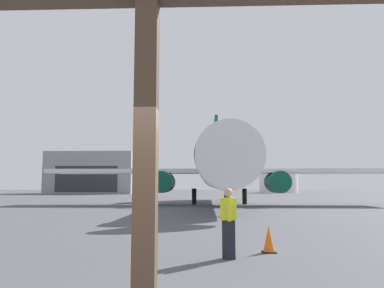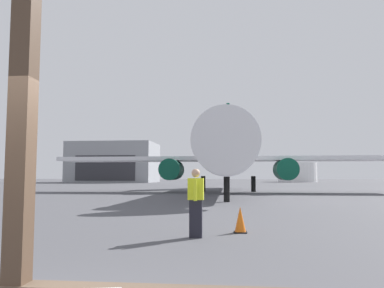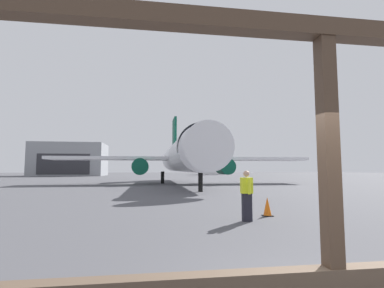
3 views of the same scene
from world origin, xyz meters
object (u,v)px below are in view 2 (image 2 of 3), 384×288
object	(u,v)px
distant_hangar	(115,163)
fuel_storage_tank	(297,172)
ground_crew_worker	(196,202)
traffic_cone	(240,220)
airplane	(228,155)

from	to	relation	value
distant_hangar	fuel_storage_tank	size ratio (longest dim) A/B	2.02
ground_crew_worker	traffic_cone	bearing A→B (deg)	39.71
traffic_cone	fuel_storage_tank	size ratio (longest dim) A/B	0.08
airplane	ground_crew_worker	world-z (taller)	airplane
traffic_cone	fuel_storage_tank	bearing A→B (deg)	79.22
airplane	traffic_cone	distance (m)	23.80
distant_hangar	ground_crew_worker	bearing A→B (deg)	-71.13
ground_crew_worker	distant_hangar	distance (m)	77.31
airplane	traffic_cone	bearing A→B (deg)	-88.83
fuel_storage_tank	ground_crew_worker	bearing A→B (deg)	-101.43
airplane	traffic_cone	world-z (taller)	airplane
airplane	fuel_storage_tank	bearing A→B (deg)	74.54
ground_crew_worker	traffic_cone	xyz separation A→B (m)	(1.14, 0.95, -0.56)
airplane	ground_crew_worker	distance (m)	24.69
ground_crew_worker	distant_hangar	size ratio (longest dim) A/B	0.10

